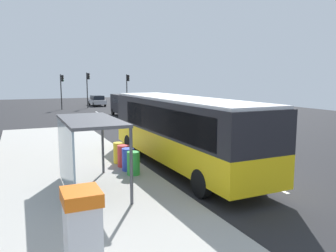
% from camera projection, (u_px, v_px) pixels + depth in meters
% --- Properties ---
extents(ground_plane, '(56.00, 92.00, 0.04)m').
position_uv_depth(ground_plane, '(136.00, 131.00, 26.30)').
color(ground_plane, '#262628').
extents(sidewalk_platform, '(6.20, 30.00, 0.18)m').
position_uv_depth(sidewalk_platform, '(78.00, 183.00, 12.85)').
color(sidewalk_platform, '#ADAAA3').
rests_on(sidewalk_platform, ground).
extents(lane_stripe_seg_1, '(0.16, 2.20, 0.01)m').
position_uv_depth(lane_stripe_seg_1, '(268.00, 185.00, 12.84)').
color(lane_stripe_seg_1, silver).
rests_on(lane_stripe_seg_1, ground).
extents(lane_stripe_seg_2, '(0.16, 2.20, 0.01)m').
position_uv_depth(lane_stripe_seg_2, '(202.00, 157.00, 17.36)').
color(lane_stripe_seg_2, silver).
rests_on(lane_stripe_seg_2, ground).
extents(lane_stripe_seg_3, '(0.16, 2.20, 0.01)m').
position_uv_depth(lane_stripe_seg_3, '(164.00, 141.00, 21.88)').
color(lane_stripe_seg_3, silver).
rests_on(lane_stripe_seg_3, ground).
extents(lane_stripe_seg_4, '(0.16, 2.20, 0.01)m').
position_uv_depth(lane_stripe_seg_4, '(139.00, 130.00, 26.40)').
color(lane_stripe_seg_4, silver).
rests_on(lane_stripe_seg_4, ground).
extents(lane_stripe_seg_5, '(0.16, 2.20, 0.01)m').
position_uv_depth(lane_stripe_seg_5, '(121.00, 122.00, 30.92)').
color(lane_stripe_seg_5, silver).
rests_on(lane_stripe_seg_5, ground).
extents(lane_stripe_seg_6, '(0.16, 2.20, 0.01)m').
position_uv_depth(lane_stripe_seg_6, '(108.00, 117.00, 35.44)').
color(lane_stripe_seg_6, silver).
rests_on(lane_stripe_seg_6, ground).
extents(lane_stripe_seg_7, '(0.16, 2.20, 0.01)m').
position_uv_depth(lane_stripe_seg_7, '(98.00, 112.00, 39.95)').
color(lane_stripe_seg_7, silver).
rests_on(lane_stripe_seg_7, ground).
extents(bus, '(2.72, 11.06, 3.21)m').
position_uv_depth(bus, '(181.00, 128.00, 15.04)').
color(bus, yellow).
rests_on(bus, ground).
extents(white_van, '(2.09, 5.23, 2.30)m').
position_uv_depth(white_van, '(126.00, 104.00, 35.83)').
color(white_van, black).
rests_on(white_van, ground).
extents(sedan_near, '(1.89, 4.43, 1.52)m').
position_uv_depth(sedan_near, '(97.00, 100.00, 49.44)').
color(sedan_near, '#B7B7BC').
rests_on(sedan_near, ground).
extents(ticket_machine, '(0.66, 0.76, 1.94)m').
position_uv_depth(ticket_machine, '(83.00, 241.00, 6.00)').
color(ticket_machine, silver).
rests_on(ticket_machine, sidewalk_platform).
extents(recycling_bin_green, '(0.52, 0.52, 0.95)m').
position_uv_depth(recycling_bin_green, '(133.00, 163.00, 13.53)').
color(recycling_bin_green, green).
rests_on(recycling_bin_green, sidewalk_platform).
extents(recycling_bin_blue, '(0.52, 0.52, 0.95)m').
position_uv_depth(recycling_bin_blue, '(128.00, 159.00, 14.16)').
color(recycling_bin_blue, blue).
rests_on(recycling_bin_blue, sidewalk_platform).
extents(recycling_bin_red, '(0.52, 0.52, 0.95)m').
position_uv_depth(recycling_bin_red, '(123.00, 156.00, 14.79)').
color(recycling_bin_red, red).
rests_on(recycling_bin_red, sidewalk_platform).
extents(recycling_bin_yellow, '(0.52, 0.52, 0.95)m').
position_uv_depth(recycling_bin_yellow, '(119.00, 153.00, 15.43)').
color(recycling_bin_yellow, yellow).
rests_on(recycling_bin_yellow, sidewalk_platform).
extents(traffic_light_near_side, '(0.49, 0.28, 4.56)m').
position_uv_depth(traffic_light_near_side, '(128.00, 85.00, 45.99)').
color(traffic_light_near_side, '#2D2D2D').
rests_on(traffic_light_near_side, ground).
extents(traffic_light_far_side, '(0.49, 0.28, 4.53)m').
position_uv_depth(traffic_light_far_side, '(62.00, 86.00, 43.25)').
color(traffic_light_far_side, '#2D2D2D').
rests_on(traffic_light_far_side, ground).
extents(traffic_light_median, '(0.49, 0.28, 4.81)m').
position_uv_depth(traffic_light_median, '(88.00, 84.00, 45.36)').
color(traffic_light_median, '#2D2D2D').
rests_on(traffic_light_median, ground).
extents(bus_shelter, '(1.80, 4.00, 2.50)m').
position_uv_depth(bus_shelter, '(81.00, 136.00, 11.41)').
color(bus_shelter, '#4C4C51').
rests_on(bus_shelter, sidewalk_platform).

